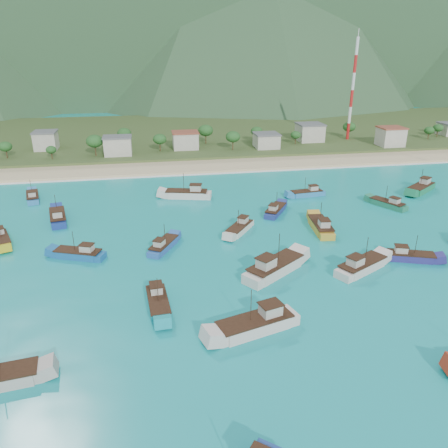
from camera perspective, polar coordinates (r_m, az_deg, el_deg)
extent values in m
plane|color=#0C8983|center=(83.07, 7.40, -6.21)|extent=(600.00, 600.00, 0.00)
cube|color=beige|center=(155.24, -1.22, 7.59)|extent=(400.00, 18.00, 1.20)
cube|color=#385123|center=(214.29, -3.83, 11.66)|extent=(400.00, 110.00, 2.40)
cube|color=white|center=(146.19, -0.63, 6.66)|extent=(400.00, 2.50, 0.08)
cube|color=beige|center=(186.51, -22.23, 10.01)|extent=(8.14, 8.89, 6.59)
cube|color=beige|center=(168.67, -13.68, 9.85)|extent=(9.83, 7.63, 6.43)
cube|color=beige|center=(174.92, -5.07, 10.78)|extent=(9.65, 8.05, 6.23)
cube|color=beige|center=(177.05, 5.55, 10.73)|extent=(9.02, 9.10, 5.23)
cube|color=beige|center=(192.70, 11.13, 11.61)|extent=(10.14, 9.78, 6.83)
cube|color=beige|center=(191.69, 20.92, 10.56)|extent=(9.28, 8.25, 7.06)
cylinder|color=red|center=(200.20, 15.89, 11.58)|extent=(1.20, 1.20, 6.84)
cylinder|color=white|center=(199.14, 16.10, 13.51)|extent=(1.20, 1.20, 6.84)
cylinder|color=red|center=(198.31, 16.32, 15.46)|extent=(1.20, 1.20, 6.84)
cylinder|color=white|center=(197.71, 16.54, 17.42)|extent=(1.20, 1.20, 6.84)
cylinder|color=red|center=(197.35, 16.77, 19.39)|extent=(1.20, 1.20, 6.84)
cylinder|color=white|center=(197.23, 17.00, 21.37)|extent=(1.20, 1.20, 6.84)
cube|color=gold|center=(105.17, -27.02, -1.99)|extent=(6.31, 10.05, 1.76)
cylinder|color=#382114|center=(103.63, -27.26, -0.66)|extent=(0.12, 0.12, 3.96)
cube|color=silver|center=(122.22, -4.90, 3.79)|extent=(13.32, 6.80, 2.32)
cube|color=beige|center=(121.20, -3.71, 4.71)|extent=(3.39, 2.98, 1.89)
cylinder|color=#382114|center=(121.20, -5.30, 5.49)|extent=(0.12, 0.12, 5.23)
cube|color=#1E7554|center=(122.83, 20.50, 2.39)|extent=(7.35, 10.28, 1.83)
cube|color=beige|center=(121.35, 21.41, 2.85)|extent=(2.70, 2.88, 1.49)
cylinder|color=#382114|center=(122.20, 20.46, 3.77)|extent=(0.12, 0.12, 4.11)
cube|color=gold|center=(102.67, 12.48, -0.42)|extent=(4.72, 12.00, 2.13)
cube|color=beige|center=(99.84, 12.93, 0.07)|extent=(2.42, 2.88, 1.73)
cylinder|color=#382114|center=(102.02, 12.54, 1.52)|extent=(0.12, 0.12, 4.78)
cube|color=#155A9B|center=(92.18, -18.51, -3.87)|extent=(10.71, 6.58, 1.87)
cube|color=beige|center=(90.49, -17.47, -3.05)|extent=(2.87, 2.61, 1.52)
cylinder|color=#382114|center=(91.23, -19.06, -2.12)|extent=(0.12, 0.12, 4.22)
cube|color=#2857A9|center=(92.15, -7.84, -2.91)|extent=(7.17, 9.83, 1.76)
cube|color=beige|center=(89.89, -8.44, -2.49)|extent=(2.61, 2.78, 1.43)
cylinder|color=#382114|center=(91.43, -7.78, -1.15)|extent=(0.12, 0.12, 3.95)
cube|color=#297CBB|center=(125.46, 10.70, 3.84)|extent=(10.20, 3.97, 1.81)
cube|color=beige|center=(125.87, 11.59, 4.62)|extent=(2.44, 2.05, 1.47)
cylinder|color=#382114|center=(124.33, 10.57, 5.11)|extent=(0.12, 0.12, 4.07)
cube|color=beige|center=(82.22, 6.72, -5.82)|extent=(13.60, 11.39, 2.51)
cube|color=beige|center=(79.17, 5.54, -5.07)|extent=(4.03, 3.89, 2.04)
cylinder|color=#382114|center=(80.96, 7.19, -3.07)|extent=(0.12, 0.12, 5.66)
cube|color=beige|center=(66.61, 4.03, -13.19)|extent=(13.48, 7.25, 2.35)
cube|color=beige|center=(66.58, 6.09, -11.08)|extent=(3.48, 3.09, 1.91)
cylinder|color=#382114|center=(64.16, 3.54, -10.59)|extent=(0.12, 0.12, 5.29)
cube|color=silver|center=(86.63, 17.61, -5.38)|extent=(12.23, 8.76, 2.18)
cube|color=beige|center=(83.91, 16.79, -4.70)|extent=(3.43, 3.22, 1.77)
cylinder|color=#382114|center=(85.63, 18.14, -3.14)|extent=(0.12, 0.12, 4.90)
cube|color=navy|center=(111.27, 6.76, 1.68)|extent=(7.93, 9.84, 1.80)
cube|color=beige|center=(108.89, 6.48, 2.14)|extent=(2.75, 2.87, 1.46)
cylinder|color=#382114|center=(110.79, 6.91, 3.18)|extent=(0.12, 0.12, 4.04)
cube|color=#2C77B6|center=(131.43, -23.70, 3.16)|extent=(5.21, 10.47, 1.83)
cube|color=beige|center=(128.98, -23.79, 3.59)|extent=(2.32, 2.65, 1.49)
cylinder|color=#382114|center=(131.13, -23.90, 4.46)|extent=(0.12, 0.12, 4.11)
cube|color=teal|center=(72.52, -8.58, -10.37)|extent=(3.83, 10.56, 1.88)
cube|color=beige|center=(73.44, -8.84, -8.38)|extent=(2.07, 2.49, 1.53)
cylinder|color=#382114|center=(70.43, -8.66, -8.53)|extent=(0.12, 0.12, 4.24)
cube|color=#197A4D|center=(139.10, 24.28, 4.15)|extent=(12.18, 10.07, 2.24)
cube|color=beige|center=(140.85, 24.79, 5.14)|extent=(3.59, 3.46, 1.82)
cylinder|color=#382114|center=(137.50, 24.41, 5.53)|extent=(0.12, 0.12, 5.04)
cube|color=navy|center=(93.98, 23.20, -4.09)|extent=(10.31, 6.10, 1.80)
cube|color=beige|center=(92.83, 22.14, -3.13)|extent=(2.73, 2.47, 1.46)
cylinder|color=#382114|center=(92.96, 23.80, -2.48)|extent=(0.12, 0.12, 4.05)
cube|color=navy|center=(113.06, -20.87, 0.73)|extent=(5.68, 11.96, 2.09)
cube|color=beige|center=(110.20, -20.95, 1.23)|extent=(2.60, 2.99, 1.70)
cylinder|color=#382114|center=(112.56, -21.11, 2.45)|extent=(0.12, 0.12, 4.71)
cube|color=silver|center=(99.35, 2.01, -0.75)|extent=(8.35, 9.86, 1.83)
cube|color=beige|center=(100.46, 2.51, 0.53)|extent=(2.84, 2.93, 1.49)
cylinder|color=#382114|center=(97.74, 1.89, 0.73)|extent=(0.12, 0.12, 4.11)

